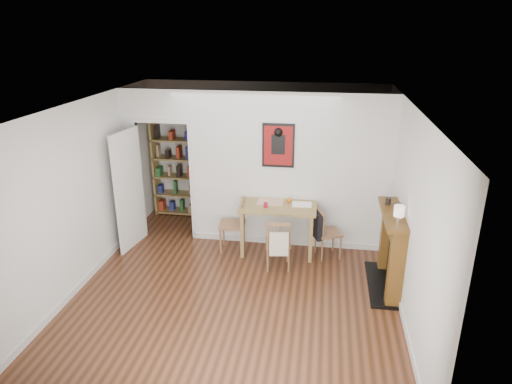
% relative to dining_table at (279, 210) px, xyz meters
% --- Properties ---
extents(ground, '(5.20, 5.20, 0.00)m').
position_rel_dining_table_xyz_m(ground, '(-0.45, -1.10, -0.74)').
color(ground, brown).
rests_on(ground, ground).
extents(room_shell, '(5.20, 5.20, 5.20)m').
position_rel_dining_table_xyz_m(room_shell, '(-0.35, 0.24, 0.56)').
color(room_shell, silver).
rests_on(room_shell, ground).
extents(dining_table, '(1.23, 0.78, 0.84)m').
position_rel_dining_table_xyz_m(dining_table, '(0.00, 0.00, 0.00)').
color(dining_table, olive).
rests_on(dining_table, ground).
extents(chair_left, '(0.49, 0.49, 0.91)m').
position_rel_dining_table_xyz_m(chair_left, '(-0.76, -0.10, -0.28)').
color(chair_left, '#8F6242').
rests_on(chair_left, ground).
extents(chair_right, '(0.56, 0.52, 0.80)m').
position_rel_dining_table_xyz_m(chair_right, '(0.81, -0.07, -0.32)').
color(chair_right, '#8F6242').
rests_on(chair_right, ground).
extents(chair_front, '(0.47, 0.52, 0.83)m').
position_rel_dining_table_xyz_m(chair_front, '(0.06, -0.57, -0.32)').
color(chair_front, '#8F6242').
rests_on(chair_front, ground).
extents(bookshelf, '(0.82, 0.33, 1.94)m').
position_rel_dining_table_xyz_m(bookshelf, '(-2.18, 1.30, 0.22)').
color(bookshelf, olive).
rests_on(bookshelf, ground).
extents(fireplace, '(0.45, 1.25, 1.16)m').
position_rel_dining_table_xyz_m(fireplace, '(1.71, -0.85, -0.12)').
color(fireplace, brown).
rests_on(fireplace, ground).
extents(red_glass, '(0.06, 0.06, 0.08)m').
position_rel_dining_table_xyz_m(red_glass, '(-0.19, -0.18, 0.14)').
color(red_glass, maroon).
rests_on(red_glass, dining_table).
extents(orange_fruit, '(0.08, 0.08, 0.08)m').
position_rel_dining_table_xyz_m(orange_fruit, '(0.15, 0.10, 0.14)').
color(orange_fruit, '#D6660B').
rests_on(orange_fruit, dining_table).
extents(placemat, '(0.44, 0.33, 0.00)m').
position_rel_dining_table_xyz_m(placemat, '(-0.14, 0.06, 0.10)').
color(placemat, beige).
rests_on(placemat, dining_table).
extents(notebook, '(0.32, 0.24, 0.02)m').
position_rel_dining_table_xyz_m(notebook, '(0.37, 0.02, 0.11)').
color(notebook, white).
rests_on(notebook, dining_table).
extents(mantel_lamp, '(0.14, 0.14, 0.22)m').
position_rel_dining_table_xyz_m(mantel_lamp, '(1.69, -1.17, 0.56)').
color(mantel_lamp, silver).
rests_on(mantel_lamp, fireplace).
extents(ceramic_jar_a, '(0.10, 0.10, 0.11)m').
position_rel_dining_table_xyz_m(ceramic_jar_a, '(1.72, -0.80, 0.48)').
color(ceramic_jar_a, black).
rests_on(ceramic_jar_a, fireplace).
extents(ceramic_jar_b, '(0.08, 0.08, 0.10)m').
position_rel_dining_table_xyz_m(ceramic_jar_b, '(1.63, -0.57, 0.47)').
color(ceramic_jar_b, black).
rests_on(ceramic_jar_b, fireplace).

